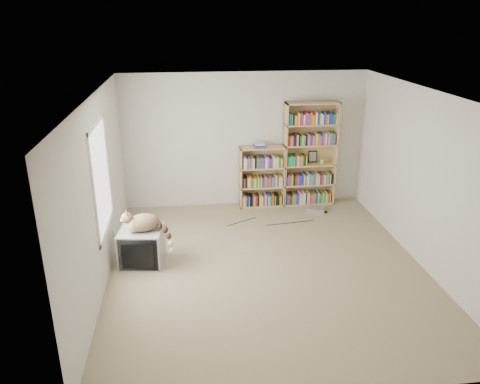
{
  "coord_description": "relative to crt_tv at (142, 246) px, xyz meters",
  "views": [
    {
      "loc": [
        -1.11,
        -5.88,
        3.45
      ],
      "look_at": [
        -0.27,
        1.0,
        0.8
      ],
      "focal_mm": 35.0,
      "sensor_mm": 36.0,
      "label": 1
    }
  ],
  "objects": [
    {
      "name": "crt_tv",
      "position": [
        0.0,
        0.0,
        0.0
      ],
      "size": [
        0.68,
        0.62,
        0.53
      ],
      "rotation": [
        0.0,
        0.0,
        -0.12
      ],
      "color": "gray",
      "rests_on": "floor"
    },
    {
      "name": "floor",
      "position": [
        1.8,
        -0.36,
        -0.26
      ],
      "size": [
        4.5,
        5.0,
        0.01
      ],
      "primitive_type": "cube",
      "color": "tan",
      "rests_on": "ground"
    },
    {
      "name": "bookcase_short",
      "position": [
        2.11,
        2.0,
        0.26
      ],
      "size": [
        0.84,
        0.3,
        1.16
      ],
      "color": "tan",
      "rests_on": "floor"
    },
    {
      "name": "green_mug",
      "position": [
        3.26,
        1.98,
        0.58
      ],
      "size": [
        0.08,
        0.08,
        0.09
      ],
      "primitive_type": "cylinder",
      "color": "#7CC538",
      "rests_on": "bookcase_tall"
    },
    {
      "name": "wall_front",
      "position": [
        1.8,
        -2.86,
        0.99
      ],
      "size": [
        4.5,
        0.02,
        2.5
      ],
      "primitive_type": "cube",
      "color": "beige",
      "rests_on": "floor"
    },
    {
      "name": "wall_outlet",
      "position": [
        -0.44,
        0.34,
        0.06
      ],
      "size": [
        0.01,
        0.08,
        0.13
      ],
      "primitive_type": "cube",
      "color": "silver",
      "rests_on": "wall_left"
    },
    {
      "name": "framed_print",
      "position": [
        3.1,
        2.08,
        0.65
      ],
      "size": [
        0.17,
        0.05,
        0.22
      ],
      "primitive_type": "cube",
      "rotation": [
        -0.17,
        0.0,
        0.0
      ],
      "color": "black",
      "rests_on": "bookcase_tall"
    },
    {
      "name": "wall_right",
      "position": [
        4.05,
        -0.36,
        0.99
      ],
      "size": [
        0.02,
        5.0,
        2.5
      ],
      "primitive_type": "cube",
      "color": "beige",
      "rests_on": "floor"
    },
    {
      "name": "book_stack",
      "position": [
        2.05,
        1.97,
        0.93
      ],
      "size": [
        0.19,
        0.25,
        0.08
      ],
      "primitive_type": "cube",
      "color": "#DB471D",
      "rests_on": "bookcase_short"
    },
    {
      "name": "window",
      "position": [
        -0.44,
        -0.16,
        1.14
      ],
      "size": [
        0.02,
        1.22,
        1.52
      ],
      "primitive_type": "cube",
      "color": "white",
      "rests_on": "wall_left"
    },
    {
      "name": "dvd_player",
      "position": [
        3.07,
        1.57,
        -0.23
      ],
      "size": [
        0.39,
        0.34,
        0.08
      ],
      "primitive_type": "cube",
      "rotation": [
        0.0,
        0.0,
        -0.38
      ],
      "color": "#B4B3B8",
      "rests_on": "floor"
    },
    {
      "name": "wall_back",
      "position": [
        1.8,
        2.14,
        0.99
      ],
      "size": [
        4.5,
        0.02,
        2.5
      ],
      "primitive_type": "cube",
      "color": "beige",
      "rests_on": "floor"
    },
    {
      "name": "wall_left",
      "position": [
        -0.45,
        -0.36,
        0.99
      ],
      "size": [
        0.02,
        5.0,
        2.5
      ],
      "primitive_type": "cube",
      "color": "beige",
      "rests_on": "floor"
    },
    {
      "name": "bookcase_tall",
      "position": [
        3.01,
        2.0,
        0.66
      ],
      "size": [
        0.98,
        0.3,
        1.96
      ],
      "color": "tan",
      "rests_on": "floor"
    },
    {
      "name": "floor_cables",
      "position": [
        2.07,
        1.05,
        -0.26
      ],
      "size": [
        1.2,
        0.7,
        0.01
      ],
      "primitive_type": null,
      "color": "black",
      "rests_on": "floor"
    },
    {
      "name": "ceiling",
      "position": [
        1.8,
        -0.36,
        2.24
      ],
      "size": [
        4.5,
        5.0,
        0.02
      ],
      "primitive_type": "cube",
      "color": "white",
      "rests_on": "wall_back"
    },
    {
      "name": "cat",
      "position": [
        0.11,
        -0.06,
        0.36
      ],
      "size": [
        0.74,
        0.5,
        0.56
      ],
      "rotation": [
        0.0,
        0.0,
        0.21
      ],
      "color": "#362616",
      "rests_on": "crt_tv"
    }
  ]
}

